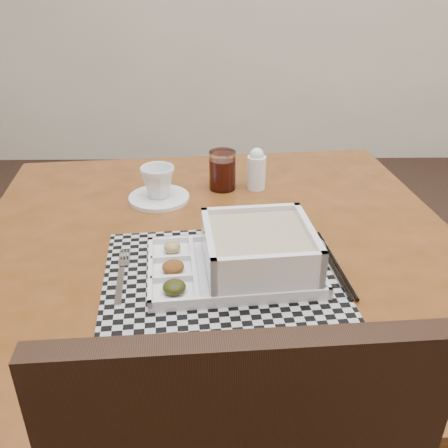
% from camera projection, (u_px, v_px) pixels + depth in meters
% --- Properties ---
extents(dining_table, '(1.14, 1.14, 0.78)m').
position_uv_depth(dining_table, '(220.00, 273.00, 1.09)').
color(dining_table, '#4B2B0D').
rests_on(dining_table, ground).
extents(placemat, '(0.47, 0.40, 0.00)m').
position_uv_depth(placemat, '(221.00, 274.00, 0.94)').
color(placemat, '#9E9FA6').
rests_on(placemat, dining_table).
extents(serving_tray, '(0.34, 0.25, 0.09)m').
position_uv_depth(serving_tray, '(252.00, 255.00, 0.93)').
color(serving_tray, white).
rests_on(serving_tray, placemat).
extents(fork, '(0.04, 0.19, 0.00)m').
position_uv_depth(fork, '(123.00, 274.00, 0.94)').
color(fork, silver).
rests_on(fork, placemat).
extents(spoon, '(0.04, 0.18, 0.01)m').
position_uv_depth(spoon, '(321.00, 248.00, 1.02)').
color(spoon, silver).
rests_on(spoon, placemat).
extents(chopsticks, '(0.04, 0.24, 0.01)m').
position_uv_depth(chopsticks, '(333.00, 263.00, 0.97)').
color(chopsticks, black).
rests_on(chopsticks, placemat).
extents(saucer, '(0.15, 0.15, 0.01)m').
position_uv_depth(saucer, '(159.00, 198.00, 1.24)').
color(saucer, white).
rests_on(saucer, dining_table).
extents(cup, '(0.11, 0.11, 0.08)m').
position_uv_depth(cup, '(158.00, 182.00, 1.22)').
color(cup, white).
rests_on(cup, saucer).
extents(juice_glass, '(0.07, 0.07, 0.10)m').
position_uv_depth(juice_glass, '(222.00, 172.00, 1.28)').
color(juice_glass, white).
rests_on(juice_glass, dining_table).
extents(creamer_bottle, '(0.05, 0.05, 0.11)m').
position_uv_depth(creamer_bottle, '(256.00, 169.00, 1.28)').
color(creamer_bottle, white).
rests_on(creamer_bottle, dining_table).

